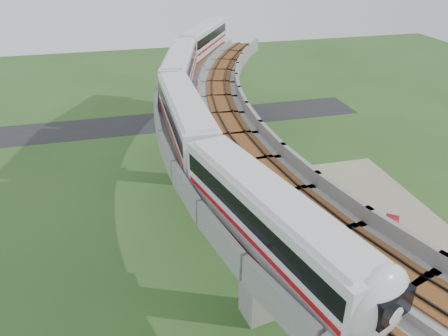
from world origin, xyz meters
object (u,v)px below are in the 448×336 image
(car_red, at_px, (391,226))
(car_white, at_px, (370,281))
(car_dark, at_px, (293,182))
(metro_train, at_px, (204,89))

(car_red, bearing_deg, car_white, -94.92)
(car_white, xyz_separation_m, car_dark, (0.11, 16.58, 0.00))
(metro_train, relative_size, car_dark, 13.17)
(metro_train, height_order, car_white, metro_train)
(car_red, distance_m, car_dark, 11.78)
(metro_train, height_order, car_red, metro_train)
(car_white, relative_size, car_red, 1.07)
(car_red, bearing_deg, car_dark, 158.60)
(car_white, xyz_separation_m, car_red, (6.03, 6.40, -0.07))
(metro_train, distance_m, car_red, 22.44)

